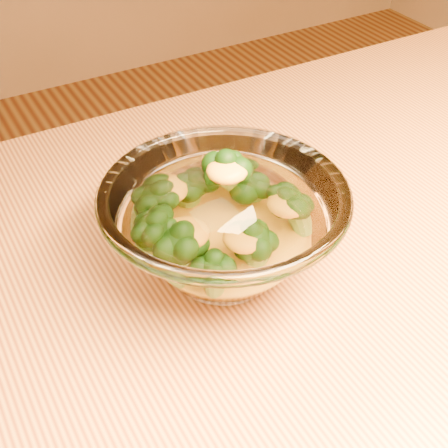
{
  "coord_description": "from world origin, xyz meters",
  "views": [
    {
      "loc": [
        -0.18,
        -0.22,
        1.11
      ],
      "look_at": [
        0.0,
        0.11,
        0.8
      ],
      "focal_mm": 50.0,
      "sensor_mm": 36.0,
      "label": 1
    }
  ],
  "objects": [
    {
      "name": "broccoli_heap",
      "position": [
        -0.0,
        0.12,
        0.8
      ],
      "size": [
        0.13,
        0.11,
        0.07
      ],
      "color": "black",
      "rests_on": "cheese_sauce"
    },
    {
      "name": "glass_bowl",
      "position": [
        0.0,
        0.11,
        0.8
      ],
      "size": [
        0.19,
        0.19,
        0.09
      ],
      "color": "white",
      "rests_on": "table"
    },
    {
      "name": "table",
      "position": [
        0.0,
        0.0,
        0.65
      ],
      "size": [
        1.2,
        0.8,
        0.75
      ],
      "color": "#BD7B38",
      "rests_on": "ground"
    },
    {
      "name": "cheese_sauce",
      "position": [
        0.0,
        0.11,
        0.78
      ],
      "size": [
        0.1,
        0.1,
        0.03
      ],
      "primitive_type": "ellipsoid",
      "color": "#F8A814",
      "rests_on": "glass_bowl"
    }
  ]
}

